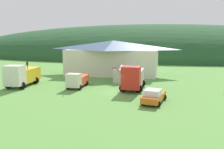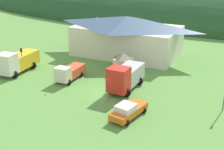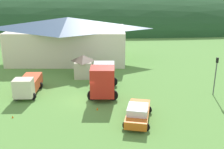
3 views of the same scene
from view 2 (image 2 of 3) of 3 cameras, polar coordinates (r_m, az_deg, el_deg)
The scene contains 11 objects.
ground_plane at distance 38.13m, azimuth -1.63°, elevation -3.46°, with size 200.00×200.00×0.00m, color #5B9342.
forested_hill_backdrop at distance 97.83m, azimuth 16.47°, elevation 10.89°, with size 166.43×60.00×24.79m, color #234C28.
depot_building at distance 52.72m, azimuth 2.86°, elevation 7.56°, with size 19.19×11.03×6.87m.
play_shed_cream at distance 44.38m, azimuth 2.18°, elevation 2.27°, with size 2.43×2.75×2.98m.
heavy_rig_striped at distance 46.54m, azimuth -17.76°, elevation 2.43°, with size 3.62×7.36×3.47m.
light_truck_cream at distance 42.09m, azimuth -8.21°, elevation 0.45°, with size 2.55×5.47×2.35m.
crane_truck_red at distance 38.37m, azimuth 2.53°, elevation -0.35°, with size 3.31×6.97×3.62m.
service_pickup_orange at distance 32.02m, azimuth 3.12°, elevation -6.87°, with size 2.93×5.21×1.66m.
traffic_light_west at distance 45.93m, azimuth -16.87°, elevation 3.08°, with size 0.20×0.32×3.79m.
traffic_cone_near_pickup at distance 38.28m, azimuth -12.60°, elevation -3.88°, with size 0.36×0.36×0.47m, color orange.
traffic_cone_mid_row at distance 35.65m, azimuth -1.06°, elevation -5.28°, with size 0.36×0.36×0.58m, color orange.
Camera 2 is at (16.20, -30.69, 15.79)m, focal length 47.71 mm.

